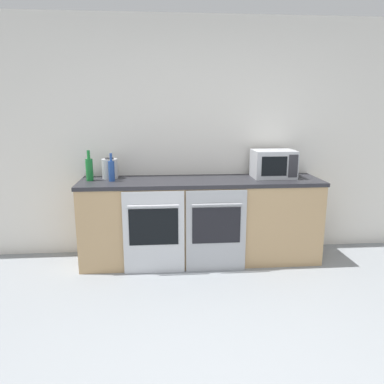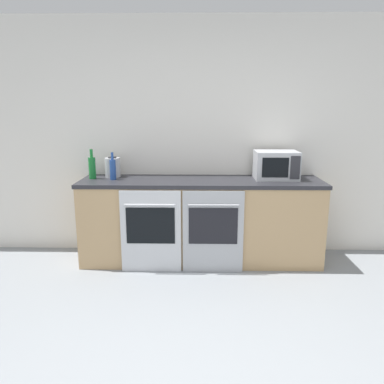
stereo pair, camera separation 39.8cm
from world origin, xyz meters
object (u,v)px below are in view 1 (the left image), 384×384
Objects in this scene: oven_left at (154,232)px; oven_right at (216,231)px; microwave at (273,164)px; kettle at (110,169)px; bottle_blue at (111,170)px; bottle_green at (89,169)px.

oven_right is at bearing 0.00° from oven_left.
microwave is at bearing 16.28° from oven_left.
kettle is at bearing 177.15° from microwave.
oven_left is at bearing -45.19° from kettle.
oven_left is 1.00× the size of oven_right.
microwave reaches higher than oven_left.
oven_left is 0.78m from bottle_blue.
oven_left and oven_right have the same top height.
bottle_green is at bearing -150.93° from kettle.
kettle is at bearing 134.81° from oven_left.
bottle_blue is (-1.05, 0.31, 0.58)m from oven_right.
oven_right is 1.89× the size of microwave.
oven_left is 0.95m from bottle_green.
bottle_green is 0.22m from kettle.
microwave reaches higher than oven_right.
bottle_green is (-0.66, 0.36, 0.59)m from oven_left.
oven_left is at bearing -28.56° from bottle_green.
bottle_green is 1.43× the size of kettle.
bottle_blue is at bearing 144.11° from oven_left.
oven_right is at bearing -16.36° from bottle_blue.
bottle_green reaches higher than bottle_blue.
oven_right is at bearing -23.23° from kettle.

